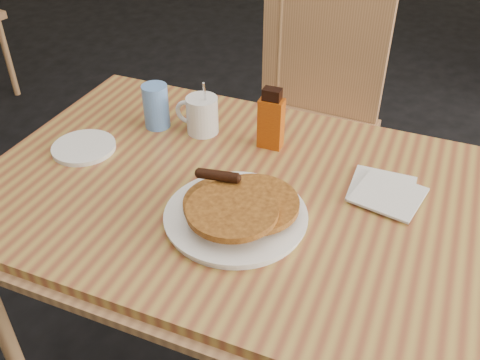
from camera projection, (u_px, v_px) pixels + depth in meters
name	position (u px, v px, depth m)	size (l,w,h in m)	color
main_table	(238.00, 201.00, 1.27)	(1.27, 0.87, 0.75)	#AC863D
chair_main_far	(313.00, 99.00, 1.91)	(0.48, 0.48, 1.01)	tan
pancake_plate	(236.00, 211.00, 1.14)	(0.31, 0.31, 0.09)	white
coffee_mug	(201.00, 114.00, 1.42)	(0.12, 0.08, 0.16)	white
syrup_bottle	(271.00, 120.00, 1.35)	(0.06, 0.04, 0.16)	maroon
napkin_stack	(385.00, 192.00, 1.22)	(0.17, 0.18, 0.01)	silver
blue_tumbler	(156.00, 106.00, 1.44)	(0.07, 0.07, 0.12)	#6092E2
side_saucer	(84.00, 147.00, 1.37)	(0.16, 0.16, 0.01)	white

